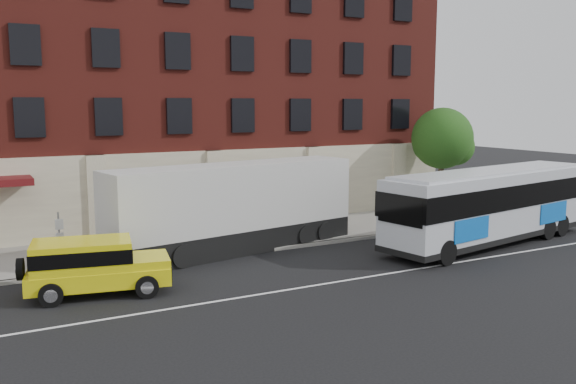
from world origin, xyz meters
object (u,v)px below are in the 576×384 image
street_tree (443,141)px  city_bus (492,203)px  yellow_suv (92,264)px  sign_pole (60,239)px  shipping_container (234,208)px

street_tree → city_bus: (-3.29, -7.05, -2.47)m
city_bus → yellow_suv: 18.16m
sign_pole → yellow_suv: size_ratio=0.48×
sign_pole → shipping_container: bearing=5.0°
street_tree → city_bus: bearing=-115.0°
city_bus → yellow_suv: size_ratio=2.54×
street_tree → shipping_container: (-14.54, -2.68, -2.46)m
street_tree → shipping_container: street_tree is taller
street_tree → city_bus: size_ratio=0.47×
shipping_container → city_bus: bearing=-21.2°
yellow_suv → shipping_container: bearing=27.3°
street_tree → city_bus: street_tree is taller
street_tree → yellow_suv: size_ratio=1.20×
sign_pole → yellow_suv: (0.63, -2.90, -0.35)m
sign_pole → shipping_container: shipping_container is taller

